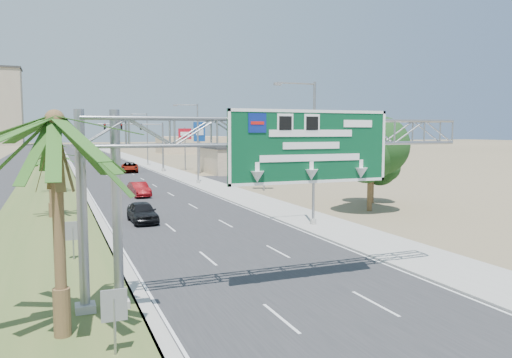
{
  "coord_description": "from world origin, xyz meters",
  "views": [
    {
      "loc": [
        -9.27,
        -8.55,
        6.64
      ],
      "look_at": [
        0.26,
        14.87,
        4.2
      ],
      "focal_mm": 35.0,
      "sensor_mm": 36.0,
      "label": 1
    }
  ],
  "objects": [
    {
      "name": "road",
      "position": [
        0.0,
        110.0,
        0.01
      ],
      "size": [
        12.0,
        300.0,
        0.02
      ],
      "primitive_type": "cube",
      "color": "#28282B",
      "rests_on": "ground"
    },
    {
      "name": "sidewalk_right",
      "position": [
        8.5,
        110.0,
        0.05
      ],
      "size": [
        4.0,
        300.0,
        0.1
      ],
      "primitive_type": "cube",
      "color": "#9E9B93",
      "rests_on": "ground"
    },
    {
      "name": "palm_row_f",
      "position": [
        -9.5,
        110.0,
        4.71
      ],
      "size": [
        3.99,
        3.99,
        5.75
      ],
      "color": "brown",
      "rests_on": "ground"
    },
    {
      "name": "palm_row_b",
      "position": [
        -9.5,
        32.0,
        4.9
      ],
      "size": [
        3.99,
        3.99,
        5.95
      ],
      "color": "brown",
      "rests_on": "ground"
    },
    {
      "name": "streetlight_far",
      "position": [
        7.3,
        88.0,
        4.69
      ],
      "size": [
        3.27,
        0.44,
        10.0
      ],
      "color": "gray",
      "rests_on": "ground"
    },
    {
      "name": "palm_row_e",
      "position": [
        -9.5,
        85.0,
        5.09
      ],
      "size": [
        3.99,
        3.99,
        6.15
      ],
      "color": "brown",
      "rests_on": "ground"
    },
    {
      "name": "store_building",
      "position": [
        22.0,
        66.0,
        2.0
      ],
      "size": [
        18.0,
        10.0,
        4.0
      ],
      "primitive_type": "cube",
      "color": "tan",
      "rests_on": "ground"
    },
    {
      "name": "pole_sign_blue",
      "position": [
        11.89,
        66.91,
        6.16
      ],
      "size": [
        1.99,
        0.94,
        8.22
      ],
      "color": "gray",
      "rests_on": "ground"
    },
    {
      "name": "sign_gantry",
      "position": [
        -1.06,
        9.93,
        6.06
      ],
      "size": [
        16.75,
        1.24,
        7.5
      ],
      "color": "gray",
      "rests_on": "ground"
    },
    {
      "name": "oak_far",
      "position": [
        18.0,
        30.0,
        3.82
      ],
      "size": [
        3.5,
        3.5,
        5.6
      ],
      "color": "brown",
      "rests_on": "ground"
    },
    {
      "name": "signal_mast",
      "position": [
        5.17,
        71.97,
        4.85
      ],
      "size": [
        10.28,
        0.71,
        8.0
      ],
      "color": "gray",
      "rests_on": "ground"
    },
    {
      "name": "median_signback_b",
      "position": [
        -8.5,
        18.0,
        1.45
      ],
      "size": [
        0.75,
        0.08,
        2.08
      ],
      "color": "gray",
      "rests_on": "ground"
    },
    {
      "name": "streetlight_near",
      "position": [
        7.3,
        22.0,
        4.69
      ],
      "size": [
        3.27,
        0.44,
        10.0
      ],
      "color": "gray",
      "rests_on": "ground"
    },
    {
      "name": "building_distant_right",
      "position": [
        30.0,
        140.0,
        2.5
      ],
      "size": [
        20.0,
        12.0,
        5.0
      ],
      "primitive_type": "cube",
      "color": "tan",
      "rests_on": "ground"
    },
    {
      "name": "median_signback_a",
      "position": [
        -7.8,
        6.0,
        1.45
      ],
      "size": [
        0.75,
        0.08,
        2.08
      ],
      "color": "gray",
      "rests_on": "ground"
    },
    {
      "name": "car_left_lane",
      "position": [
        -3.44,
        27.73,
        0.76
      ],
      "size": [
        1.92,
        4.49,
        1.51
      ],
      "primitive_type": "imported",
      "rotation": [
        0.0,
        0.0,
        0.03
      ],
      "color": "black",
      "rests_on": "ground"
    },
    {
      "name": "oak_near",
      "position": [
        15.0,
        26.0,
        4.53
      ],
      "size": [
        4.5,
        4.5,
        6.8
      ],
      "color": "brown",
      "rests_on": "ground"
    },
    {
      "name": "pole_sign_red_far",
      "position": [
        11.45,
        74.37,
        5.68
      ],
      "size": [
        2.21,
        0.81,
        7.27
      ],
      "color": "gray",
      "rests_on": "ground"
    },
    {
      "name": "opposing_road",
      "position": [
        -17.0,
        110.0,
        0.01
      ],
      "size": [
        8.0,
        300.0,
        0.02
      ],
      "primitive_type": "cube",
      "color": "#28282B",
      "rests_on": "ground"
    },
    {
      "name": "palm_near",
      "position": [
        -9.2,
        8.0,
        6.93
      ],
      "size": [
        5.7,
        5.7,
        8.35
      ],
      "color": "brown",
      "rests_on": "ground"
    },
    {
      "name": "car_right_lane",
      "position": [
        2.0,
        73.11,
        0.8
      ],
      "size": [
        3.39,
        6.03,
        1.59
      ],
      "primitive_type": "imported",
      "rotation": [
        0.0,
        0.0,
        -0.14
      ],
      "color": "gray",
      "rests_on": "ground"
    },
    {
      "name": "median_grass",
      "position": [
        -10.0,
        110.0,
        0.06
      ],
      "size": [
        7.0,
        300.0,
        0.12
      ],
      "primitive_type": "cube",
      "color": "#455D29",
      "rests_on": "ground"
    },
    {
      "name": "palm_row_d",
      "position": [
        -9.5,
        66.0,
        4.42
      ],
      "size": [
        3.99,
        3.99,
        5.45
      ],
      "color": "brown",
      "rests_on": "ground"
    },
    {
      "name": "car_mid_lane",
      "position": [
        -1.35,
        42.38,
        0.73
      ],
      "size": [
        1.87,
        4.54,
        1.46
      ],
      "primitive_type": "imported",
      "rotation": [
        0.0,
        0.0,
        0.08
      ],
      "color": "#67090D",
      "rests_on": "ground"
    },
    {
      "name": "car_far",
      "position": [
        -1.36,
        74.71,
        0.71
      ],
      "size": [
        2.25,
        4.98,
        1.41
      ],
      "primitive_type": "imported",
      "rotation": [
        0.0,
        0.0,
        -0.06
      ],
      "color": "black",
      "rests_on": "ground"
    },
    {
      "name": "pole_sign_red_near",
      "position": [
        12.27,
        42.04,
        6.47
      ],
      "size": [
        2.32,
        1.23,
        8.3
      ],
      "color": "gray",
      "rests_on": "ground"
    },
    {
      "name": "streetlight_mid",
      "position": [
        7.3,
        52.0,
        4.69
      ],
      "size": [
        3.27,
        0.44,
        10.0
      ],
      "color": "gray",
      "rests_on": "ground"
    },
    {
      "name": "palm_row_c",
      "position": [
        -9.5,
        48.0,
        5.66
      ],
      "size": [
        3.99,
        3.99,
        6.75
      ],
      "color": "brown",
      "rests_on": "ground"
    }
  ]
}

